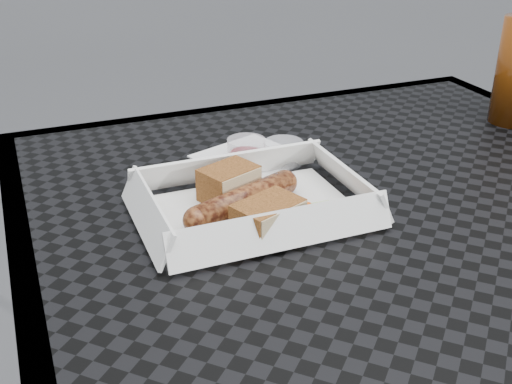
{
  "coord_description": "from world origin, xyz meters",
  "views": [
    {
      "loc": [
        -0.37,
        -0.54,
        1.08
      ],
      "look_at": [
        -0.14,
        0.03,
        0.78
      ],
      "focal_mm": 45.0,
      "sensor_mm": 36.0,
      "label": 1
    }
  ],
  "objects": [
    {
      "name": "patio_table",
      "position": [
        0.0,
        0.0,
        0.67
      ],
      "size": [
        0.8,
        0.8,
        0.74
      ],
      "color": "black",
      "rests_on": "ground"
    },
    {
      "name": "food_tray",
      "position": [
        -0.14,
        0.04,
        0.75
      ],
      "size": [
        0.22,
        0.15,
        0.0
      ],
      "primitive_type": "cube",
      "color": "white",
      "rests_on": "patio_table"
    },
    {
      "name": "bratwurst",
      "position": [
        -0.15,
        0.04,
        0.76
      ],
      "size": [
        0.15,
        0.08,
        0.03
      ],
      "rotation": [
        0.0,
        0.0,
        0.38
      ],
      "color": "brown",
      "rests_on": "food_tray"
    },
    {
      "name": "bread_near",
      "position": [
        -0.16,
        0.08,
        0.77
      ],
      "size": [
        0.07,
        0.06,
        0.04
      ],
      "primitive_type": "cube",
      "rotation": [
        0.0,
        0.0,
        0.38
      ],
      "color": "brown",
      "rests_on": "food_tray"
    },
    {
      "name": "bread_far",
      "position": [
        -0.15,
        -0.01,
        0.77
      ],
      "size": [
        0.08,
        0.07,
        0.03
      ],
      "primitive_type": "cube",
      "rotation": [
        0.0,
        0.0,
        0.38
      ],
      "color": "brown",
      "rests_on": "food_tray"
    },
    {
      "name": "veg_garnish",
      "position": [
        -0.08,
        0.01,
        0.75
      ],
      "size": [
        0.03,
        0.03,
        0.0
      ],
      "color": "#E25109",
      "rests_on": "food_tray"
    },
    {
      "name": "napkin",
      "position": [
        -0.09,
        0.18,
        0.75
      ],
      "size": [
        0.15,
        0.15,
        0.0
      ],
      "primitive_type": "cube",
      "rotation": [
        0.0,
        0.0,
        0.35
      ],
      "color": "white",
      "rests_on": "patio_table"
    },
    {
      "name": "condiment_cup_sauce",
      "position": [
        -0.1,
        0.18,
        0.76
      ],
      "size": [
        0.05,
        0.05,
        0.03
      ],
      "primitive_type": "cylinder",
      "color": "maroon",
      "rests_on": "patio_table"
    },
    {
      "name": "condiment_cup_empty",
      "position": [
        -0.06,
        0.15,
        0.76
      ],
      "size": [
        0.05,
        0.05,
        0.03
      ],
      "primitive_type": "cylinder",
      "color": "silver",
      "rests_on": "patio_table"
    }
  ]
}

